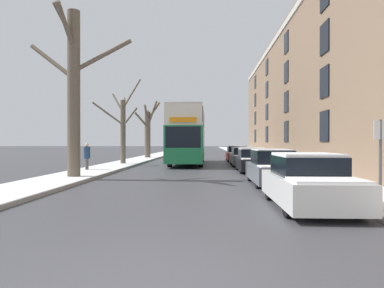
{
  "coord_description": "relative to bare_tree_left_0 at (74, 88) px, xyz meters",
  "views": [
    {
      "loc": [
        0.78,
        -4.18,
        1.76
      ],
      "look_at": [
        -0.24,
        17.97,
        1.66
      ],
      "focal_mm": 32.0,
      "sensor_mm": 36.0,
      "label": 1
    }
  ],
  "objects": [
    {
      "name": "parked_car_4",
      "position": [
        9.04,
        16.63,
        -3.69
      ],
      "size": [
        1.85,
        4.49,
        1.47
      ],
      "color": "maroon",
      "rests_on": "ground"
    },
    {
      "name": "bare_tree_left_0",
      "position": [
        0.0,
        0.0,
        0.0
      ],
      "size": [
        5.25,
        3.17,
        8.02
      ],
      "color": "brown",
      "rests_on": "ground"
    },
    {
      "name": "pedestrian_left_sidewalk",
      "position": [
        -0.81,
        4.02,
        -3.41
      ],
      "size": [
        0.38,
        0.38,
        1.72
      ],
      "rotation": [
        0.0,
        0.0,
        1.86
      ],
      "color": "#4C4742",
      "rests_on": "ground"
    },
    {
      "name": "parked_car_0",
      "position": [
        9.04,
        -6.58,
        -3.68
      ],
      "size": [
        1.84,
        4.11,
        1.47
      ],
      "color": "silver",
      "rests_on": "ground"
    },
    {
      "name": "bare_tree_left_1",
      "position": [
        -0.18,
        10.09,
        -1.36
      ],
      "size": [
        3.55,
        3.05,
        6.95
      ],
      "color": "brown",
      "rests_on": "ground"
    },
    {
      "name": "ground_plane",
      "position": [
        5.56,
        -11.72,
        -4.36
      ],
      "size": [
        320.0,
        320.0,
        0.0
      ],
      "primitive_type": "plane",
      "color": "#424247"
    },
    {
      "name": "bare_tree_left_2",
      "position": [
        -0.1,
        20.57,
        -1.34
      ],
      "size": [
        2.64,
        3.45,
        6.2
      ],
      "color": "brown",
      "rests_on": "ground"
    },
    {
      "name": "parked_car_3",
      "position": [
        9.04,
        10.12,
        -3.7
      ],
      "size": [
        1.86,
        4.55,
        1.42
      ],
      "color": "#474C56",
      "rests_on": "ground"
    },
    {
      "name": "parked_car_2",
      "position": [
        9.04,
        4.72,
        -3.7
      ],
      "size": [
        1.8,
        4.21,
        1.43
      ],
      "color": "black",
      "rests_on": "ground"
    },
    {
      "name": "parked_car_1",
      "position": [
        9.04,
        -1.49,
        -3.68
      ],
      "size": [
        1.75,
        4.26,
        1.48
      ],
      "color": "slate",
      "rests_on": "ground"
    },
    {
      "name": "sidewalk_right",
      "position": [
        11.44,
        41.28,
        -4.28
      ],
      "size": [
        2.63,
        130.0,
        0.16
      ],
      "color": "gray",
      "rests_on": "ground"
    },
    {
      "name": "double_decker_bus",
      "position": [
        4.73,
        11.78,
        -1.86
      ],
      "size": [
        2.59,
        11.09,
        4.42
      ],
      "color": "#1E7A47",
      "rests_on": "ground"
    },
    {
      "name": "sidewalk_left",
      "position": [
        -0.31,
        41.28,
        -4.28
      ],
      "size": [
        2.63,
        130.0,
        0.16
      ],
      "color": "gray",
      "rests_on": "ground"
    },
    {
      "name": "terrace_facade_right",
      "position": [
        17.25,
        12.21,
        1.67
      ],
      "size": [
        9.1,
        51.75,
        12.05
      ],
      "color": "#8C7056",
      "rests_on": "ground"
    },
    {
      "name": "street_sign_post",
      "position": [
        10.42,
        -7.63,
        -3.03
      ],
      "size": [
        0.32,
        0.07,
        2.3
      ],
      "color": "#4C4F54",
      "rests_on": "ground"
    }
  ]
}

